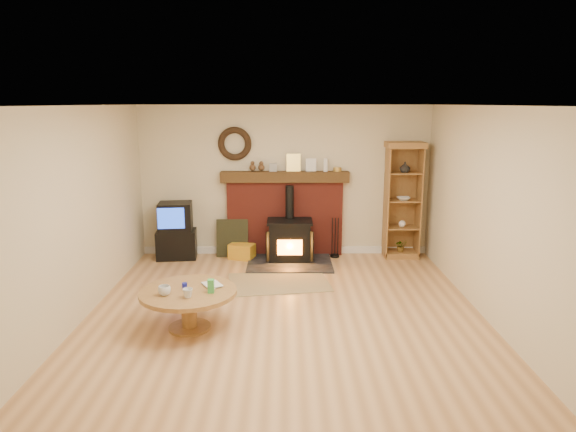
{
  "coord_description": "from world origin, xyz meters",
  "views": [
    {
      "loc": [
        0.01,
        -6.07,
        2.63
      ],
      "look_at": [
        0.05,
        1.0,
        1.07
      ],
      "focal_mm": 32.0,
      "sensor_mm": 36.0,
      "label": 1
    }
  ],
  "objects_px": {
    "wood_stove": "(290,242)",
    "curio_cabinet": "(402,200)",
    "tv_unit": "(176,232)",
    "coffee_table": "(188,298)"
  },
  "relations": [
    {
      "from": "wood_stove",
      "to": "coffee_table",
      "type": "relative_size",
      "value": 1.23
    },
    {
      "from": "wood_stove",
      "to": "curio_cabinet",
      "type": "height_order",
      "value": "curio_cabinet"
    },
    {
      "from": "wood_stove",
      "to": "tv_unit",
      "type": "bearing_deg",
      "value": 174.24
    },
    {
      "from": "wood_stove",
      "to": "tv_unit",
      "type": "relative_size",
      "value": 1.44
    },
    {
      "from": "curio_cabinet",
      "to": "coffee_table",
      "type": "relative_size",
      "value": 1.74
    },
    {
      "from": "wood_stove",
      "to": "curio_cabinet",
      "type": "bearing_deg",
      "value": 8.34
    },
    {
      "from": "wood_stove",
      "to": "curio_cabinet",
      "type": "xyz_separation_m",
      "value": [
        1.93,
        0.28,
        0.66
      ]
    },
    {
      "from": "wood_stove",
      "to": "curio_cabinet",
      "type": "relative_size",
      "value": 0.7
    },
    {
      "from": "tv_unit",
      "to": "coffee_table",
      "type": "xyz_separation_m",
      "value": [
        0.73,
        -2.86,
        -0.08
      ]
    },
    {
      "from": "tv_unit",
      "to": "curio_cabinet",
      "type": "relative_size",
      "value": 0.49
    }
  ]
}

